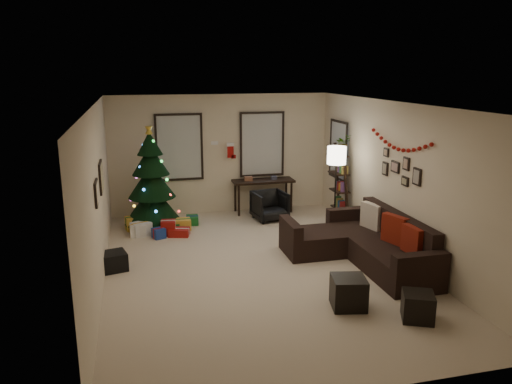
{
  "coord_description": "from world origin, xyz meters",
  "views": [
    {
      "loc": [
        -1.93,
        -7.6,
        3.24
      ],
      "look_at": [
        0.1,
        0.6,
        1.15
      ],
      "focal_mm": 34.98,
      "sensor_mm": 36.0,
      "label": 1
    }
  ],
  "objects_px": {
    "sofa": "(364,245)",
    "desk_chair": "(270,206)",
    "desk": "(263,184)",
    "bookshelf": "(341,185)",
    "christmas_tree": "(152,185)"
  },
  "relations": [
    {
      "from": "desk_chair",
      "to": "desk",
      "type": "bearing_deg",
      "value": 79.32
    },
    {
      "from": "desk",
      "to": "bookshelf",
      "type": "height_order",
      "value": "bookshelf"
    },
    {
      "from": "sofa",
      "to": "bookshelf",
      "type": "relative_size",
      "value": 1.58
    },
    {
      "from": "sofa",
      "to": "desk_chair",
      "type": "distance_m",
      "value": 2.88
    },
    {
      "from": "desk",
      "to": "christmas_tree",
      "type": "bearing_deg",
      "value": -167.51
    },
    {
      "from": "christmas_tree",
      "to": "sofa",
      "type": "xyz_separation_m",
      "value": [
        3.46,
        -2.81,
        -0.63
      ]
    },
    {
      "from": "desk_chair",
      "to": "christmas_tree",
      "type": "bearing_deg",
      "value": 169.37
    },
    {
      "from": "desk",
      "to": "bookshelf",
      "type": "bearing_deg",
      "value": -41.64
    },
    {
      "from": "christmas_tree",
      "to": "sofa",
      "type": "bearing_deg",
      "value": -39.11
    },
    {
      "from": "christmas_tree",
      "to": "desk",
      "type": "bearing_deg",
      "value": 12.49
    },
    {
      "from": "christmas_tree",
      "to": "desk_chair",
      "type": "xyz_separation_m",
      "value": [
        2.51,
        -0.09,
        -0.59
      ]
    },
    {
      "from": "sofa",
      "to": "desk",
      "type": "bearing_deg",
      "value": 105.3
    },
    {
      "from": "christmas_tree",
      "to": "bookshelf",
      "type": "xyz_separation_m",
      "value": [
        3.92,
        -0.67,
        -0.08
      ]
    },
    {
      "from": "desk",
      "to": "bookshelf",
      "type": "xyz_separation_m",
      "value": [
        1.38,
        -1.23,
        0.16
      ]
    },
    {
      "from": "desk",
      "to": "desk_chair",
      "type": "height_order",
      "value": "desk"
    }
  ]
}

